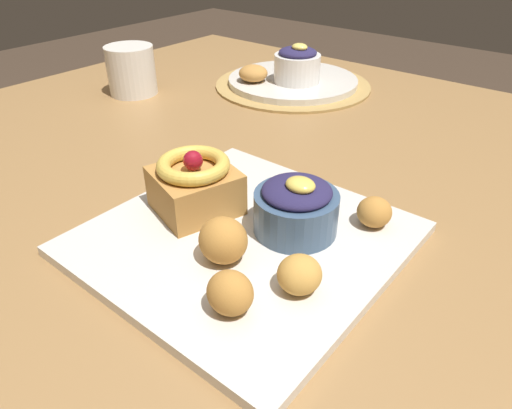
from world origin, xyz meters
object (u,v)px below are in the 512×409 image
at_px(fritter_middle, 299,274).
at_px(fritter_back, 223,240).
at_px(berry_ramekin, 296,207).
at_px(back_ramekin, 297,65).
at_px(fritter_front, 230,293).
at_px(coffee_mug, 131,70).
at_px(fritter_extra, 374,212).
at_px(back_plate, 293,81).
at_px(back_pastry, 253,73).
at_px(cake_slice, 195,184).
at_px(front_plate, 244,239).

height_order(fritter_middle, fritter_back, fritter_back).
bearing_deg(fritter_back, berry_ramekin, 73.06).
bearing_deg(back_ramekin, fritter_middle, -54.86).
distance_m(fritter_front, coffee_mug, 0.64).
height_order(fritter_extra, back_ramekin, back_ramekin).
distance_m(back_plate, back_pastry, 0.09).
height_order(fritter_front, back_pastry, fritter_front).
height_order(fritter_back, back_ramekin, back_ramekin).
distance_m(cake_slice, fritter_extra, 0.20).
distance_m(front_plate, back_ramekin, 0.52).
height_order(fritter_extra, back_plate, fritter_extra).
height_order(fritter_extra, back_pastry, back_pastry).
distance_m(fritter_extra, back_ramekin, 0.49).
distance_m(fritter_extra, back_plate, 0.52).
distance_m(fritter_front, back_ramekin, 0.63).
bearing_deg(back_pastry, fritter_front, -52.39).
height_order(fritter_front, fritter_extra, fritter_front).
xyz_separation_m(fritter_back, back_ramekin, (-0.26, 0.50, 0.02)).
height_order(fritter_front, back_plate, fritter_front).
bearing_deg(back_ramekin, coffee_mug, -137.55).
bearing_deg(cake_slice, back_pastry, 121.29).
distance_m(berry_ramekin, back_pastry, 0.50).
height_order(fritter_front, fritter_back, fritter_back).
bearing_deg(front_plate, back_ramekin, 118.74).
xyz_separation_m(back_plate, back_pastry, (-0.05, -0.07, 0.02)).
xyz_separation_m(fritter_middle, fritter_extra, (0.00, 0.14, -0.00)).
xyz_separation_m(cake_slice, fritter_back, (0.09, -0.05, -0.01)).
height_order(cake_slice, back_plate, cake_slice).
xyz_separation_m(cake_slice, berry_ramekin, (0.11, 0.04, -0.00)).
xyz_separation_m(front_plate, cake_slice, (-0.08, 0.00, 0.04)).
distance_m(front_plate, back_pastry, 0.51).
bearing_deg(back_ramekin, front_plate, -61.26).
height_order(front_plate, back_plate, back_plate).
bearing_deg(fritter_front, cake_slice, 145.32).
distance_m(fritter_front, fritter_extra, 0.20).
height_order(cake_slice, back_pastry, cake_slice).
height_order(cake_slice, coffee_mug, coffee_mug).
bearing_deg(back_plate, front_plate, -60.23).
bearing_deg(fritter_extra, cake_slice, -150.11).
xyz_separation_m(back_ramekin, coffee_mug, (-0.24, -0.22, -0.01)).
bearing_deg(coffee_mug, back_pastry, 44.48).
height_order(cake_slice, back_ramekin, back_ramekin).
xyz_separation_m(fritter_middle, fritter_back, (-0.08, -0.01, 0.01)).
bearing_deg(fritter_back, front_plate, 104.36).
bearing_deg(back_ramekin, fritter_back, -62.43).
bearing_deg(back_pastry, fritter_back, -53.60).
xyz_separation_m(fritter_extra, back_pastry, (-0.41, 0.30, 0.00)).
xyz_separation_m(back_pastry, coffee_mug, (-0.17, -0.16, 0.01)).
bearing_deg(cake_slice, back_ramekin, 111.03).
bearing_deg(back_plate, back_pastry, -125.34).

